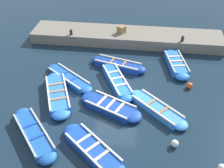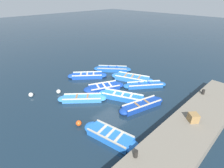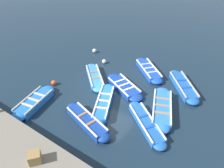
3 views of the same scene
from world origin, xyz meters
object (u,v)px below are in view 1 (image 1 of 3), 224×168
at_px(boat_drifting, 176,64).
at_px(buoy_white_drifting, 189,85).
at_px(boat_tucked, 34,134).
at_px(boat_stern_in, 69,78).
at_px(boat_alongside, 117,81).
at_px(wooden_crate, 122,29).
at_px(buoy_orange_near, 222,168).
at_px(bollard_north, 183,39).
at_px(boat_inner_gap, 58,94).
at_px(boat_broadside, 111,107).
at_px(boat_end_of_row, 157,109).
at_px(boat_centre, 118,65).
at_px(boat_mid_row, 93,150).
at_px(bollard_mid_north, 71,32).
at_px(buoy_yellow_far, 175,144).

xyz_separation_m(boat_drifting, buoy_white_drifting, (-2.13, -0.60, -0.03)).
bearing_deg(boat_tucked, boat_stern_in, -5.95).
bearing_deg(boat_alongside, wooden_crate, 2.74).
distance_m(boat_tucked, buoy_orange_near, 8.12).
height_order(wooden_crate, buoy_white_drifting, wooden_crate).
bearing_deg(bollard_north, boat_alongside, 137.74).
height_order(boat_inner_gap, boat_broadside, boat_inner_gap).
height_order(boat_end_of_row, boat_centre, boat_centre).
bearing_deg(boat_mid_row, boat_broadside, -7.97).
xyz_separation_m(boat_broadside, boat_drifting, (4.44, -3.57, 0.04)).
relative_size(bollard_mid_north, buoy_orange_near, 1.00).
relative_size(bollard_mid_north, buoy_yellow_far, 1.04).
distance_m(boat_inner_gap, boat_broadside, 3.01).
bearing_deg(wooden_crate, buoy_white_drifting, -138.80).
relative_size(boat_drifting, bollard_mid_north, 10.25).
xyz_separation_m(boat_stern_in, buoy_white_drifting, (0.14, -6.91, 0.02)).
bearing_deg(buoy_white_drifting, bollard_north, 1.93).
bearing_deg(bollard_north, buoy_white_drifting, -178.07).
bearing_deg(boat_drifting, buoy_orange_near, -170.12).
bearing_deg(buoy_white_drifting, buoy_orange_near, -172.48).
height_order(boat_broadside, boat_alongside, boat_alongside).
height_order(boat_tucked, buoy_orange_near, boat_tucked).
bearing_deg(boat_drifting, boat_centre, 98.97).
bearing_deg(boat_broadside, bollard_north, -31.74).
relative_size(boat_broadside, buoy_white_drifting, 10.33).
bearing_deg(buoy_yellow_far, boat_tucked, 92.24).
distance_m(boat_broadside, bollard_north, 7.69).
xyz_separation_m(boat_inner_gap, boat_centre, (3.27, -2.91, -0.00)).
relative_size(bollard_north, buoy_white_drifting, 1.02).
bearing_deg(boat_end_of_row, wooden_crate, 19.45).
distance_m(boat_tucked, bollard_north, 11.39).
bearing_deg(bollard_north, buoy_orange_near, -174.94).
height_order(boat_end_of_row, bollard_mid_north, bollard_mid_north).
height_order(boat_inner_gap, bollard_north, bollard_north).
bearing_deg(bollard_mid_north, boat_broadside, -150.69).
bearing_deg(buoy_white_drifting, boat_mid_row, 138.17).
height_order(bollard_north, bollard_mid_north, same).
relative_size(bollard_north, bollard_mid_north, 1.00).
distance_m(boat_end_of_row, bollard_mid_north, 8.77).
bearing_deg(boat_inner_gap, buoy_orange_near, -114.95).
height_order(boat_broadside, bollard_mid_north, bollard_mid_north).
bearing_deg(boat_end_of_row, boat_alongside, 48.48).
bearing_deg(boat_mid_row, boat_tucked, 79.15).
bearing_deg(buoy_yellow_far, boat_mid_row, 102.69).
height_order(boat_end_of_row, boat_broadside, boat_broadside).
relative_size(bollard_north, buoy_orange_near, 1.00).
xyz_separation_m(boat_tucked, boat_broadside, (2.25, -3.20, -0.02)).
bearing_deg(boat_broadside, boat_drifting, -38.84).
distance_m(boat_drifting, wooden_crate, 4.75).
xyz_separation_m(boat_inner_gap, boat_broadside, (-0.60, -2.95, -0.03)).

